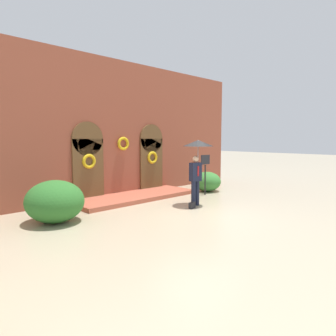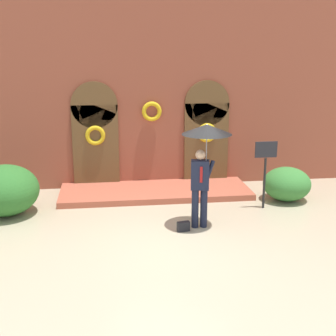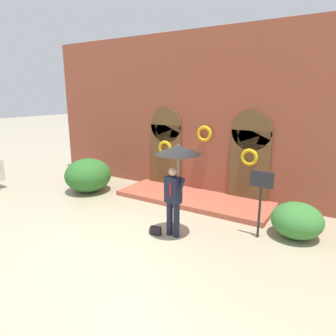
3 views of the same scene
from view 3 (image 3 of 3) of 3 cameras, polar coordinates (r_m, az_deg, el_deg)
name	(u,v)px [view 3 (image 3 of 3)]	position (r m, az deg, el deg)	size (l,w,h in m)	color
ground_plane	(137,237)	(7.84, -5.85, -12.85)	(80.00, 80.00, 0.00)	tan
building_facade	(209,119)	(10.61, 7.74, 9.25)	(14.00, 2.30, 5.60)	brown
person_with_umbrella	(177,163)	(7.16, 1.68, 0.92)	(1.10, 1.10, 2.36)	#191E33
handbag	(156,231)	(7.85, -2.35, -11.85)	(0.28, 0.12, 0.22)	black
sign_post	(261,193)	(7.66, 17.26, -4.66)	(0.56, 0.06, 1.72)	black
shrub_left	(88,175)	(11.41, -14.97, -1.32)	(1.64, 1.70, 1.22)	#2D6B28
shrub_right	(297,220)	(8.26, 23.35, -9.14)	(1.26, 1.24, 0.89)	#387A33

